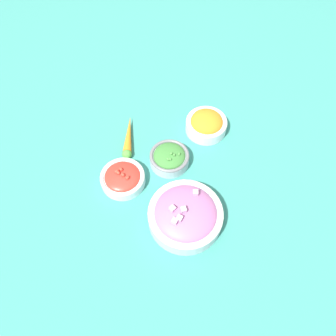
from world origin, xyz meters
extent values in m
plane|color=#337F75|center=(0.00, 0.00, 0.00)|extent=(3.00, 3.00, 0.00)
cylinder|color=#B2C1CC|center=(-0.17, -0.05, 0.03)|extent=(0.22, 0.22, 0.05)
torus|color=silver|center=(-0.17, -0.05, 0.05)|extent=(0.22, 0.22, 0.01)
ellipsoid|color=#9E5B8E|center=(-0.17, -0.05, 0.05)|extent=(0.19, 0.19, 0.05)
cube|color=#C699C1|center=(-0.21, -0.01, 0.08)|extent=(0.02, 0.02, 0.02)
cube|color=#C699C1|center=(-0.12, -0.08, 0.08)|extent=(0.02, 0.02, 0.02)
cube|color=#C699C1|center=(-0.17, -0.01, 0.08)|extent=(0.02, 0.02, 0.02)
cube|color=#C699C1|center=(-0.18, -0.04, 0.09)|extent=(0.02, 0.02, 0.02)
cube|color=#C699C1|center=(-0.20, -0.03, 0.08)|extent=(0.02, 0.02, 0.02)
cylinder|color=#B2C1CC|center=(0.04, -0.01, 0.02)|extent=(0.13, 0.13, 0.04)
torus|color=slate|center=(0.04, -0.01, 0.04)|extent=(0.13, 0.13, 0.01)
ellipsoid|color=#387533|center=(0.04, -0.01, 0.04)|extent=(0.11, 0.11, 0.03)
ellipsoid|color=#47893D|center=(0.04, -0.04, 0.06)|extent=(0.01, 0.01, 0.01)
ellipsoid|color=#47893D|center=(0.04, -0.01, 0.06)|extent=(0.01, 0.01, 0.01)
ellipsoid|color=#47893D|center=(0.03, -0.02, 0.06)|extent=(0.01, 0.01, 0.01)
ellipsoid|color=#47893D|center=(0.02, -0.01, 0.06)|extent=(0.01, 0.01, 0.01)
ellipsoid|color=#47893D|center=(0.02, 0.00, 0.06)|extent=(0.01, 0.01, 0.01)
cylinder|color=silver|center=(0.18, -0.14, 0.02)|extent=(0.15, 0.15, 0.04)
torus|color=silver|center=(0.18, -0.14, 0.04)|extent=(0.15, 0.15, 0.01)
ellipsoid|color=orange|center=(0.18, -0.14, 0.04)|extent=(0.11, 0.11, 0.06)
cylinder|color=silver|center=(-0.03, 0.15, 0.02)|extent=(0.14, 0.14, 0.03)
torus|color=silver|center=(-0.03, 0.15, 0.03)|extent=(0.14, 0.14, 0.01)
ellipsoid|color=red|center=(-0.03, 0.15, 0.03)|extent=(0.12, 0.12, 0.03)
ellipsoid|color=red|center=(-0.02, 0.15, 0.05)|extent=(0.02, 0.02, 0.01)
ellipsoid|color=red|center=(-0.04, 0.14, 0.05)|extent=(0.02, 0.02, 0.01)
ellipsoid|color=red|center=(-0.05, 0.13, 0.05)|extent=(0.02, 0.02, 0.01)
ellipsoid|color=red|center=(-0.03, 0.16, 0.05)|extent=(0.02, 0.02, 0.01)
ellipsoid|color=red|center=(-0.02, 0.16, 0.05)|extent=(0.02, 0.02, 0.01)
cone|color=orange|center=(0.16, 0.14, 0.02)|extent=(0.16, 0.04, 0.03)
sphere|color=#4C9338|center=(0.07, 0.14, 0.02)|extent=(0.03, 0.03, 0.03)
camera|label=1|loc=(-0.57, 0.01, 0.94)|focal=35.00mm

